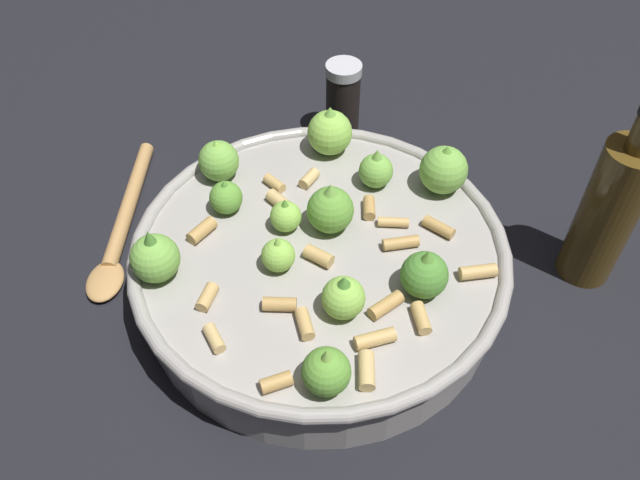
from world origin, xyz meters
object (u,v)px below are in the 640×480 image
Objects in this scene: cooking_pan at (320,259)px; pepper_shaker at (343,100)px; olive_oil_bottle at (610,210)px; wooden_spoon at (122,226)px.

pepper_shaker is at bearing 177.82° from cooking_pan.
cooking_pan is 0.27m from olive_oil_bottle.
olive_oil_bottle reaches higher than pepper_shaker.
olive_oil_bottle reaches higher than cooking_pan.
pepper_shaker is 0.47× the size of olive_oil_bottle.
pepper_shaker is at bearing -128.51° from olive_oil_bottle.
pepper_shaker reaches higher than wooden_spoon.
wooden_spoon is at bearing -92.09° from olive_oil_bottle.
pepper_shaker is at bearing 129.46° from wooden_spoon.
olive_oil_bottle is at bearing 98.68° from cooking_pan.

